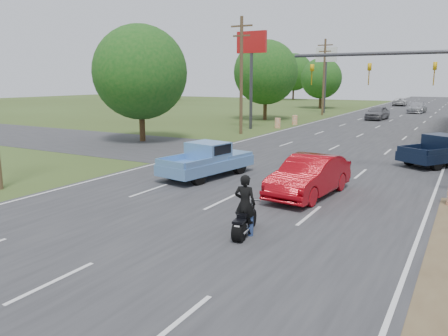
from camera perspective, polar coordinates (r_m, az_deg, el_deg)
The scene contains 23 objects.
ground at distance 11.43m, azimuth -21.51°, elevation -13.81°, with size 200.00×200.00×0.00m, color #38471C.
main_road at distance 47.29m, azimuth 19.45°, elevation 5.09°, with size 15.00×180.00×0.02m, color #2D2D30.
cross_road at distance 26.11m, azimuth 10.64°, elevation 0.86°, with size 120.00×10.00×0.02m, color #2D2D30.
utility_pole_5 at distance 38.65m, azimuth 2.27°, elevation 12.33°, with size 2.00×0.28×10.00m.
utility_pole_6 at distance 60.97m, azimuth 12.92°, elevation 11.73°, with size 2.00×0.28×10.00m.
tree_0 at distance 34.48m, azimuth -10.89°, elevation 12.16°, with size 7.14×7.14×8.84m.
tree_1 at distance 53.00m, azimuth 5.47°, elevation 12.33°, with size 7.56×7.56×9.36m.
tree_2 at distance 75.73m, azimuth 12.59°, elevation 11.36°, with size 6.72×6.72×8.32m.
tree_4 at distance 103.05m, azimuth -8.49°, elevation 12.50°, with size 9.24×9.24×11.44m.
tree_6 at distance 108.32m, azimuth 9.11°, elevation 12.26°, with size 8.82×8.82×10.92m.
barrel_2 at distance 43.87m, azimuth 7.02°, elevation 5.85°, with size 0.56×0.56×1.00m, color orange.
barrel_3 at distance 47.47m, azimuth 9.23°, elevation 6.21°, with size 0.56×0.56×1.00m, color orange.
pole_sign_left_near at distance 42.74m, azimuth 3.61°, elevation 14.72°, with size 3.00×0.35×9.20m.
pole_sign_left_far at distance 65.13m, azimuth 13.19°, elevation 13.32°, with size 3.00×0.35×9.20m.
signal_mast at distance 23.45m, azimuth 24.05°, elevation 10.68°, with size 9.12×0.40×7.00m.
red_convertible at distance 18.24m, azimuth 11.07°, elevation -1.09°, with size 1.75×5.02×1.65m, color #94060E.
motorcycle at distance 13.46m, azimuth 2.68°, elevation -7.09°, with size 0.69×1.97×1.00m.
rider at distance 13.36m, azimuth 2.75°, elevation -5.12°, with size 0.67×0.44×1.83m, color black.
blue_pickup at distance 21.57m, azimuth -2.02°, elevation 1.15°, with size 2.82×5.44×1.72m.
navy_pickup at distance 27.37m, azimuth 26.78°, elevation 2.13°, with size 4.46×5.45×1.72m.
distant_car_grey at distance 55.69m, azimuth 19.41°, elevation 6.80°, with size 1.95×4.86×1.65m, color slate.
distant_car_silver at distance 69.53m, azimuth 23.91°, elevation 7.24°, with size 2.19×5.40×1.57m, color #A6A6AA.
distant_car_white at distance 87.40m, azimuth 21.99°, elevation 8.01°, with size 2.36×5.12×1.42m, color #BABABA.
Camera 1 is at (8.27, -6.32, 4.72)m, focal length 35.00 mm.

